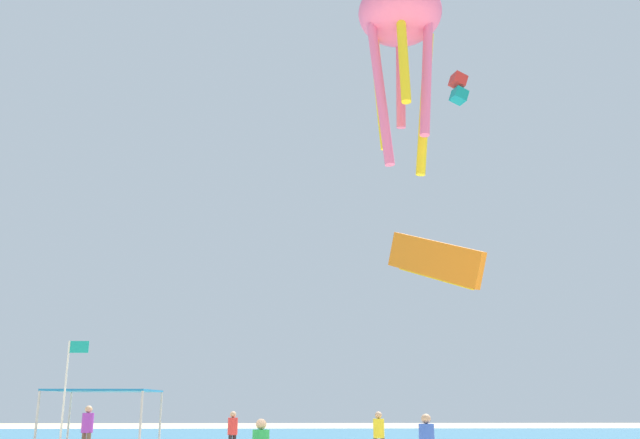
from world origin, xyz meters
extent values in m
cube|color=teal|center=(0.00, 27.10, 0.01)|extent=(110.00, 25.10, 0.03)
cylinder|color=#B2B2B7|center=(-7.24, 4.42, 1.17)|extent=(0.07, 0.07, 2.34)
cylinder|color=#B2B2B7|center=(-4.19, 4.42, 1.17)|extent=(0.07, 0.07, 2.34)
cylinder|color=#B2B2B7|center=(-7.24, 7.30, 1.17)|extent=(0.07, 0.07, 2.34)
cylinder|color=#B2B2B7|center=(-4.19, 7.30, 1.17)|extent=(0.07, 0.07, 2.34)
cube|color=#1972B7|center=(-5.72, 5.86, 2.37)|extent=(3.12, 2.95, 0.06)
cylinder|color=blue|center=(3.88, 1.99, 1.12)|extent=(0.41, 0.41, 0.68)
sphere|color=tan|center=(3.88, 1.99, 1.59)|extent=(0.25, 0.25, 0.25)
cylinder|color=yellow|center=(3.38, 8.94, 1.11)|extent=(0.40, 0.40, 0.67)
sphere|color=tan|center=(3.38, 8.94, 1.57)|extent=(0.25, 0.25, 0.25)
cylinder|color=purple|center=(-7.85, 11.40, 1.24)|extent=(0.45, 0.45, 0.75)
sphere|color=tan|center=(-7.85, 11.40, 1.75)|extent=(0.28, 0.28, 0.28)
cylinder|color=red|center=(-2.18, 11.76, 1.09)|extent=(0.40, 0.40, 0.66)
sphere|color=tan|center=(-2.18, 11.76, 1.54)|extent=(0.25, 0.25, 0.25)
sphere|color=tan|center=(-0.35, -0.23, 1.52)|extent=(0.24, 0.24, 0.24)
cylinder|color=silver|center=(-6.39, 4.10, 1.89)|extent=(0.06, 0.06, 3.79)
cube|color=teal|center=(-6.08, 4.10, 3.61)|extent=(0.55, 0.02, 0.35)
cube|color=red|center=(11.16, 25.17, 23.30)|extent=(1.35, 1.21, 1.07)
cube|color=teal|center=(11.16, 25.17, 22.18)|extent=(1.35, 1.21, 1.07)
ellipsoid|color=pink|center=(4.26, 6.28, 16.47)|extent=(3.48, 3.48, 2.31)
cylinder|color=pink|center=(4.35, 7.25, 13.98)|extent=(0.39, 0.71, 3.58)
cylinder|color=yellow|center=(3.46, 6.84, 13.45)|extent=(0.73, 0.62, 4.65)
cylinder|color=pink|center=(3.38, 5.87, 12.92)|extent=(0.87, 0.59, 5.71)
cylinder|color=yellow|center=(4.17, 5.31, 13.98)|extent=(0.39, 0.71, 3.58)
cylinder|color=pink|center=(5.06, 5.71, 13.45)|extent=(0.73, 0.62, 4.65)
cylinder|color=yellow|center=(5.15, 6.69, 12.92)|extent=(0.87, 0.59, 5.71)
cube|color=orange|center=(7.01, 15.49, 8.76)|extent=(3.98, 4.94, 3.62)
cube|color=yellow|center=(7.01, 15.49, 7.97)|extent=(2.98, 3.68, 2.00)
camera|label=1|loc=(0.57, -16.50, 1.99)|focal=37.78mm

